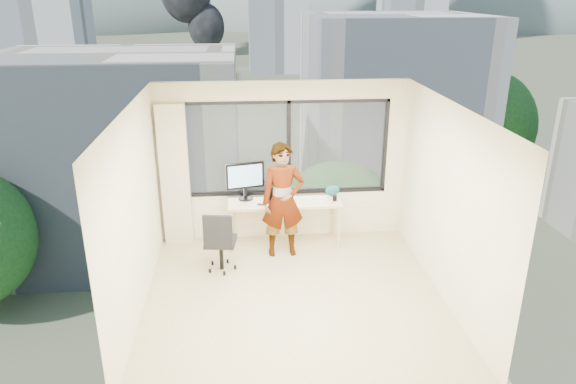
{
  "coord_description": "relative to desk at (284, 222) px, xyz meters",
  "views": [
    {
      "loc": [
        -0.63,
        -6.19,
        3.91
      ],
      "look_at": [
        0.0,
        1.0,
        1.15
      ],
      "focal_mm": 33.2,
      "sensor_mm": 36.0,
      "label": 1
    }
  ],
  "objects": [
    {
      "name": "cellphone",
      "position": [
        -0.38,
        -0.14,
        0.38
      ],
      "size": [
        0.13,
        0.08,
        0.01
      ],
      "primitive_type": "cube",
      "rotation": [
        0.0,
        0.0,
        -0.21
      ],
      "color": "black",
      "rests_on": "desk"
    },
    {
      "name": "game_console",
      "position": [
        -0.01,
        0.26,
        0.41
      ],
      "size": [
        0.36,
        0.32,
        0.07
      ],
      "primitive_type": "cube",
      "rotation": [
        0.0,
        0.0,
        0.24
      ],
      "color": "white",
      "rests_on": "desk"
    },
    {
      "name": "wall_front",
      "position": [
        0.0,
        -3.66,
        0.93
      ],
      "size": [
        4.0,
        0.01,
        2.6
      ],
      "primitive_type": "cube",
      "color": "beige",
      "rests_on": "ground"
    },
    {
      "name": "wall_left",
      "position": [
        -2.0,
        -1.66,
        0.93
      ],
      "size": [
        0.01,
        4.0,
        2.6
      ],
      "primitive_type": "cube",
      "color": "beige",
      "rests_on": "ground"
    },
    {
      "name": "window_wall",
      "position": [
        0.05,
        0.34,
        1.15
      ],
      "size": [
        3.3,
        0.16,
        1.55
      ],
      "primitive_type": null,
      "color": "black",
      "rests_on": "ground"
    },
    {
      "name": "far_tower_d",
      "position": [
        -60.0,
        148.34,
        -3.38
      ],
      "size": [
        16.0,
        14.0,
        22.0
      ],
      "primitive_type": "cube",
      "color": "silver",
      "rests_on": "exterior_ground"
    },
    {
      "name": "near_bldg_a",
      "position": [
        -9.0,
        28.34,
        -7.38
      ],
      "size": [
        16.0,
        12.0,
        14.0
      ],
      "primitive_type": "cube",
      "color": "#F3EACB",
      "rests_on": "exterior_ground"
    },
    {
      "name": "far_tower_b",
      "position": [
        8.0,
        118.34,
        0.62
      ],
      "size": [
        13.0,
        13.0,
        30.0
      ],
      "primitive_type": "cube",
      "color": "silver",
      "rests_on": "exterior_ground"
    },
    {
      "name": "hill_a",
      "position": [
        -120.0,
        318.34,
        -14.38
      ],
      "size": [
        288.0,
        216.0,
        90.0
      ],
      "primitive_type": "ellipsoid",
      "color": "slate",
      "rests_on": "exterior_ground"
    },
    {
      "name": "desk",
      "position": [
        0.0,
        0.0,
        0.0
      ],
      "size": [
        1.8,
        0.6,
        0.75
      ],
      "primitive_type": "cube",
      "color": "tan",
      "rests_on": "floor"
    },
    {
      "name": "near_bldg_b",
      "position": [
        12.0,
        36.34,
        -6.38
      ],
      "size": [
        14.0,
        13.0,
        16.0
      ],
      "primitive_type": "cube",
      "color": "white",
      "rests_on": "exterior_ground"
    },
    {
      "name": "exterior_ground",
      "position": [
        0.0,
        118.34,
        -14.38
      ],
      "size": [
        400.0,
        400.0,
        0.04
      ],
      "primitive_type": "cube",
      "color": "#515B3D",
      "rests_on": "ground"
    },
    {
      "name": "laptop",
      "position": [
        -0.12,
        -0.05,
        0.47
      ],
      "size": [
        0.39,
        0.4,
        0.2
      ],
      "primitive_type": null,
      "rotation": [
        0.0,
        0.0,
        0.31
      ],
      "color": "black",
      "rests_on": "desk"
    },
    {
      "name": "tree_c",
      "position": [
        22.0,
        38.34,
        -9.38
      ],
      "size": [
        8.4,
        8.4,
        10.0
      ],
      "primitive_type": null,
      "color": "#18481B",
      "rests_on": "exterior_ground"
    },
    {
      "name": "tree_b",
      "position": [
        4.0,
        16.34,
        -9.88
      ],
      "size": [
        7.6,
        7.6,
        9.0
      ],
      "primitive_type": null,
      "color": "#18481B",
      "rests_on": "exterior_ground"
    },
    {
      "name": "handbag",
      "position": [
        0.8,
        0.17,
        0.46
      ],
      "size": [
        0.25,
        0.17,
        0.18
      ],
      "primitive_type": "ellipsoid",
      "rotation": [
        0.0,
        0.0,
        -0.26
      ],
      "color": "#0C4A3D",
      "rests_on": "desk"
    },
    {
      "name": "wall_right",
      "position": [
        2.0,
        -1.66,
        0.93
      ],
      "size": [
        0.01,
        4.0,
        2.6
      ],
      "primitive_type": "cube",
      "color": "beige",
      "rests_on": "ground"
    },
    {
      "name": "monitor",
      "position": [
        -0.62,
        0.13,
        0.68
      ],
      "size": [
        0.63,
        0.27,
        0.62
      ],
      "primitive_type": null,
      "rotation": [
        0.0,
        0.0,
        0.24
      ],
      "color": "black",
      "rests_on": "desk"
    },
    {
      "name": "pen_cup",
      "position": [
        0.8,
        -0.07,
        0.42
      ],
      "size": [
        0.09,
        0.09,
        0.09
      ],
      "primitive_type": "cylinder",
      "rotation": [
        0.0,
        0.0,
        0.34
      ],
      "color": "black",
      "rests_on": "desk"
    },
    {
      "name": "far_tower_a",
      "position": [
        -35.0,
        93.34,
        -0.38
      ],
      "size": [
        14.0,
        14.0,
        28.0
      ],
      "primitive_type": "cube",
      "color": "silver",
      "rests_on": "exterior_ground"
    },
    {
      "name": "ceiling",
      "position": [
        0.0,
        -1.66,
        2.23
      ],
      "size": [
        4.0,
        4.0,
        0.01
      ],
      "primitive_type": "cube",
      "color": "white",
      "rests_on": "ground"
    },
    {
      "name": "person",
      "position": [
        -0.05,
        -0.35,
        0.52
      ],
      "size": [
        0.68,
        0.47,
        1.79
      ],
      "primitive_type": "imported",
      "rotation": [
        0.0,
        0.0,
        0.07
      ],
      "color": "#2D2D33",
      "rests_on": "floor"
    },
    {
      "name": "hill_b",
      "position": [
        100.0,
        318.34,
        -14.38
      ],
      "size": [
        300.0,
        220.0,
        96.0
      ],
      "primitive_type": "ellipsoid",
      "color": "slate",
      "rests_on": "exterior_ground"
    },
    {
      "name": "chair",
      "position": [
        -1.0,
        -0.78,
        0.11
      ],
      "size": [
        0.55,
        0.55,
        0.97
      ],
      "primitive_type": null,
      "rotation": [
        0.0,
        0.0,
        -0.11
      ],
      "color": "black",
      "rests_on": "floor"
    },
    {
      "name": "floor",
      "position": [
        0.0,
        -1.66,
        -0.38
      ],
      "size": [
        4.0,
        4.0,
        0.01
      ],
      "primitive_type": "cube",
      "color": "#C8B782",
      "rests_on": "ground"
    },
    {
      "name": "far_tower_c",
      "position": [
        45.0,
        138.34,
        -1.38
      ],
      "size": [
        15.0,
        15.0,
        26.0
      ],
      "primitive_type": "cube",
      "color": "silver",
      "rests_on": "exterior_ground"
    },
    {
      "name": "curtain",
      "position": [
        -1.72,
        0.22,
        0.77
      ],
      "size": [
        0.45,
        0.14,
        2.3
      ],
      "primitive_type": "cube",
      "color": "beige",
      "rests_on": "floor"
    }
  ]
}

